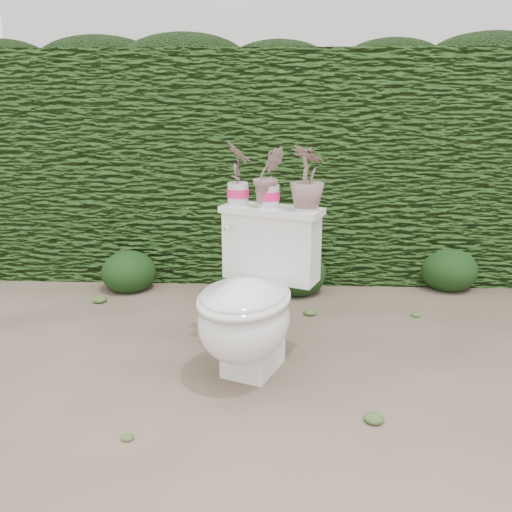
{
  "coord_description": "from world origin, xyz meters",
  "views": [
    {
      "loc": [
        -0.05,
        -2.56,
        1.3
      ],
      "look_at": [
        -0.17,
        -0.03,
        0.55
      ],
      "focal_mm": 38.0,
      "sensor_mm": 36.0,
      "label": 1
    }
  ],
  "objects_px": {
    "toilet": "(252,303)",
    "potted_plant_left": "(238,174)",
    "potted_plant_center": "(269,179)",
    "potted_plant_right": "(307,180)"
  },
  "relations": [
    {
      "from": "toilet",
      "to": "potted_plant_left",
      "type": "bearing_deg",
      "value": 127.47
    },
    {
      "from": "potted_plant_center",
      "to": "potted_plant_right",
      "type": "xyz_separation_m",
      "value": [
        0.18,
        -0.07,
        0.01
      ]
    },
    {
      "from": "toilet",
      "to": "potted_plant_center",
      "type": "bearing_deg",
      "value": 93.92
    },
    {
      "from": "toilet",
      "to": "potted_plant_right",
      "type": "distance_m",
      "value": 0.64
    },
    {
      "from": "potted_plant_left",
      "to": "potted_plant_center",
      "type": "bearing_deg",
      "value": -134.87
    },
    {
      "from": "potted_plant_left",
      "to": "potted_plant_center",
      "type": "xyz_separation_m",
      "value": [
        0.16,
        -0.06,
        -0.01
      ]
    },
    {
      "from": "toilet",
      "to": "potted_plant_center",
      "type": "xyz_separation_m",
      "value": [
        0.07,
        0.23,
        0.56
      ]
    },
    {
      "from": "toilet",
      "to": "potted_plant_right",
      "type": "height_order",
      "value": "potted_plant_right"
    },
    {
      "from": "potted_plant_left",
      "to": "potted_plant_right",
      "type": "xyz_separation_m",
      "value": [
        0.34,
        -0.13,
        -0.01
      ]
    },
    {
      "from": "potted_plant_right",
      "to": "potted_plant_left",
      "type": "bearing_deg",
      "value": 20.9
    }
  ]
}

